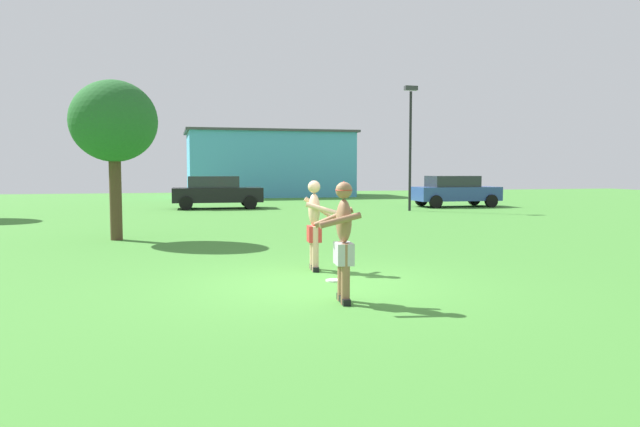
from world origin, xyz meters
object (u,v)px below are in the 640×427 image
Objects in this scene: player_in_red at (315,223)px; car_blue_near_post at (455,191)px; frisbee at (333,280)px; car_black_mid_lot at (216,192)px; player_with_cap at (343,236)px; lamp_post at (410,135)px; tree_right_field at (114,123)px.

player_in_red is 0.39× the size of car_blue_near_post.
car_black_mid_lot is at bearing 91.47° from frisbee.
player_with_cap is at bearing -100.44° from frisbee.
car_black_mid_lot is 9.72m from lamp_post.
car_black_mid_lot is at bearing 73.60° from tree_right_field.
car_blue_near_post and car_black_mid_lot have the same top height.
car_blue_near_post is 0.76× the size of lamp_post.
tree_right_field is (-3.82, 8.73, 2.19)m from player_with_cap.
player_with_cap is 1.03× the size of player_in_red.
tree_right_field is at bearing 113.65° from player_with_cap.
player_in_red is at bearing -88.59° from car_black_mid_lot.
car_blue_near_post is at bearing 58.82° from player_with_cap.
player_in_red is 0.39× the size of car_black_mid_lot.
player_with_cap is 2.74m from player_in_red.
player_with_cap reaches higher than player_in_red.
player_with_cap is 21.03m from car_black_mid_lot.
tree_right_field is at bearing -145.61° from car_blue_near_post.
player_in_red is at bearing 84.85° from player_with_cap.
car_blue_near_post is (11.48, 16.64, -0.07)m from player_in_red.
player_in_red is 20.21m from car_blue_near_post.
player_with_cap is 1.88m from frisbee.
frisbee is (0.29, 1.59, -0.96)m from player_with_cap.
lamp_post reaches higher than frisbee.
tree_right_field reaches higher than player_in_red.
tree_right_field is (-15.54, -10.64, 2.34)m from car_blue_near_post.
player_with_cap is 6.79× the size of frisbee.
car_blue_near_post is at bearing 32.40° from lamp_post.
car_blue_near_post is 4.83m from lamp_post.
player_in_red is 18.30m from car_black_mid_lot.
player_with_cap reaches higher than car_blue_near_post.
player_in_red is at bearing -119.15° from lamp_post.
player_with_cap reaches higher than frisbee.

